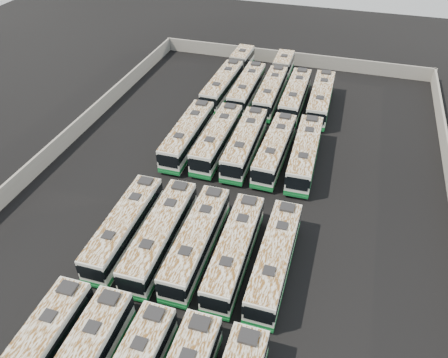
% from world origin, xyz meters
% --- Properties ---
extents(ground, '(140.00, 140.00, 0.00)m').
position_xyz_m(ground, '(0.00, 0.00, 0.00)').
color(ground, black).
rests_on(ground, ground).
extents(perimeter_wall, '(45.20, 73.20, 2.20)m').
position_xyz_m(perimeter_wall, '(0.00, 0.00, 1.10)').
color(perimeter_wall, slate).
rests_on(perimeter_wall, ground).
extents(bus_midfront_far_left, '(2.79, 12.29, 3.45)m').
position_xyz_m(bus_midfront_far_left, '(-7.74, -9.03, 1.77)').
color(bus_midfront_far_left, beige).
rests_on(bus_midfront_far_left, ground).
extents(bus_midfront_left, '(2.94, 12.70, 3.57)m').
position_xyz_m(bus_midfront_left, '(-4.11, -9.04, 1.82)').
color(bus_midfront_left, beige).
rests_on(bus_midfront_left, ground).
extents(bus_midfront_center, '(2.77, 12.44, 3.50)m').
position_xyz_m(bus_midfront_center, '(-0.70, -8.77, 1.79)').
color(bus_midfront_center, beige).
rests_on(bus_midfront_center, ground).
extents(bus_midfront_right, '(2.77, 12.30, 3.46)m').
position_xyz_m(bus_midfront_right, '(2.88, -8.89, 1.77)').
color(bus_midfront_right, beige).
rests_on(bus_midfront_right, ground).
extents(bus_midfront_far_right, '(2.61, 12.32, 3.47)m').
position_xyz_m(bus_midfront_far_right, '(6.46, -8.81, 1.77)').
color(bus_midfront_far_right, beige).
rests_on(bus_midfront_far_right, ground).
extents(bus_midback_far_left, '(2.74, 12.67, 3.57)m').
position_xyz_m(bus_midback_far_left, '(-7.79, 7.62, 1.82)').
color(bus_midback_far_left, beige).
rests_on(bus_midback_far_left, ground).
extents(bus_midback_left, '(2.78, 12.68, 3.57)m').
position_xyz_m(bus_midback_left, '(-4.12, 7.90, 1.83)').
color(bus_midback_left, beige).
rests_on(bus_midback_left, ground).
extents(bus_midback_center, '(2.84, 12.64, 3.55)m').
position_xyz_m(bus_midback_center, '(-0.67, 7.86, 1.82)').
color(bus_midback_center, beige).
rests_on(bus_midback_center, ground).
extents(bus_midback_right, '(2.86, 12.37, 3.47)m').
position_xyz_m(bus_midback_right, '(2.97, 7.78, 1.77)').
color(bus_midback_right, beige).
rests_on(bus_midback_right, ground).
extents(bus_midback_far_right, '(2.97, 12.71, 3.57)m').
position_xyz_m(bus_midback_far_right, '(6.47, 7.87, 1.82)').
color(bus_midback_far_right, beige).
rests_on(bus_midback_far_right, ground).
extents(bus_back_far_left, '(3.05, 19.32, 3.50)m').
position_xyz_m(bus_back_far_left, '(-7.70, 25.02, 1.78)').
color(bus_back_far_left, beige).
rests_on(bus_back_far_left, ground).
extents(bus_back_left, '(2.67, 12.50, 3.52)m').
position_xyz_m(bus_back_left, '(-4.13, 21.90, 1.80)').
color(bus_back_left, beige).
rests_on(bus_back_left, ground).
extents(bus_back_center, '(2.79, 19.10, 3.46)m').
position_xyz_m(bus_back_center, '(-0.61, 25.00, 1.77)').
color(bus_back_center, beige).
rests_on(bus_back_center, ground).
extents(bus_back_right, '(2.68, 12.52, 3.53)m').
position_xyz_m(bus_back_right, '(2.95, 21.70, 1.80)').
color(bus_back_right, beige).
rests_on(bus_back_right, ground).
extents(bus_back_far_right, '(2.90, 12.68, 3.56)m').
position_xyz_m(bus_back_far_right, '(6.50, 21.82, 1.82)').
color(bus_back_far_right, beige).
rests_on(bus_back_far_right, ground).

